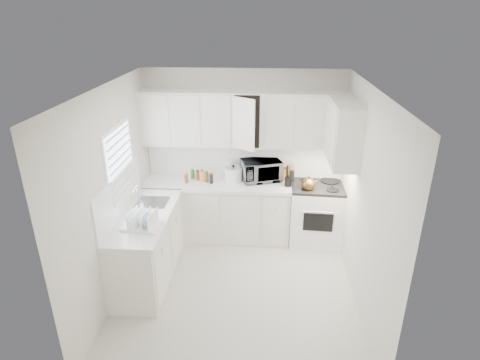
# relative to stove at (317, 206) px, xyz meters

# --- Properties ---
(floor) EXTENTS (3.20, 3.20, 0.00)m
(floor) POSITION_rel_stove_xyz_m (-1.15, -1.26, -0.61)
(floor) COLOR beige
(floor) RESTS_ON ground
(ceiling) EXTENTS (3.20, 3.20, 0.00)m
(ceiling) POSITION_rel_stove_xyz_m (-1.15, -1.26, 1.99)
(ceiling) COLOR white
(ceiling) RESTS_ON ground
(wall_back) EXTENTS (3.00, 0.00, 3.00)m
(wall_back) POSITION_rel_stove_xyz_m (-1.15, 0.34, 0.69)
(wall_back) COLOR silver
(wall_back) RESTS_ON ground
(wall_front) EXTENTS (3.00, 0.00, 3.00)m
(wall_front) POSITION_rel_stove_xyz_m (-1.15, -2.86, 0.69)
(wall_front) COLOR silver
(wall_front) RESTS_ON ground
(wall_left) EXTENTS (0.00, 3.20, 3.20)m
(wall_left) POSITION_rel_stove_xyz_m (-2.65, -1.26, 0.69)
(wall_left) COLOR silver
(wall_left) RESTS_ON ground
(wall_right) EXTENTS (0.00, 3.20, 3.20)m
(wall_right) POSITION_rel_stove_xyz_m (0.35, -1.26, 0.69)
(wall_right) COLOR silver
(wall_right) RESTS_ON ground
(window_blinds) EXTENTS (0.06, 0.96, 1.06)m
(window_blinds) POSITION_rel_stove_xyz_m (-2.63, -0.91, 0.94)
(window_blinds) COLOR white
(window_blinds) RESTS_ON wall_left
(lower_cabinets_back) EXTENTS (2.22, 0.60, 0.90)m
(lower_cabinets_back) POSITION_rel_stove_xyz_m (-1.54, 0.04, -0.16)
(lower_cabinets_back) COLOR silver
(lower_cabinets_back) RESTS_ON floor
(lower_cabinets_left) EXTENTS (0.60, 1.60, 0.90)m
(lower_cabinets_left) POSITION_rel_stove_xyz_m (-2.35, -1.06, -0.16)
(lower_cabinets_left) COLOR silver
(lower_cabinets_left) RESTS_ON floor
(countertop_back) EXTENTS (2.24, 0.64, 0.05)m
(countertop_back) POSITION_rel_stove_xyz_m (-1.54, 0.03, 0.31)
(countertop_back) COLOR silver
(countertop_back) RESTS_ON lower_cabinets_back
(countertop_left) EXTENTS (0.64, 1.62, 0.05)m
(countertop_left) POSITION_rel_stove_xyz_m (-2.34, -1.06, 0.31)
(countertop_left) COLOR silver
(countertop_left) RESTS_ON lower_cabinets_left
(backsplash_back) EXTENTS (2.98, 0.02, 0.55)m
(backsplash_back) POSITION_rel_stove_xyz_m (-1.15, 0.33, 0.61)
(backsplash_back) COLOR white
(backsplash_back) RESTS_ON wall_back
(backsplash_left) EXTENTS (0.02, 1.60, 0.55)m
(backsplash_left) POSITION_rel_stove_xyz_m (-2.64, -1.06, 0.61)
(backsplash_left) COLOR white
(backsplash_left) RESTS_ON wall_left
(upper_cabinets_back) EXTENTS (3.00, 0.33, 0.80)m
(upper_cabinets_back) POSITION_rel_stove_xyz_m (-1.15, 0.18, 0.89)
(upper_cabinets_back) COLOR silver
(upper_cabinets_back) RESTS_ON wall_back
(upper_cabinets_right) EXTENTS (0.33, 0.90, 0.80)m
(upper_cabinets_right) POSITION_rel_stove_xyz_m (0.19, -0.44, 0.89)
(upper_cabinets_right) COLOR silver
(upper_cabinets_right) RESTS_ON wall_right
(sink) EXTENTS (0.42, 0.38, 0.30)m
(sink) POSITION_rel_stove_xyz_m (-2.34, -0.71, 0.46)
(sink) COLOR gray
(sink) RESTS_ON countertop_left
(stove) EXTENTS (0.83, 0.70, 1.22)m
(stove) POSITION_rel_stove_xyz_m (0.00, 0.00, 0.00)
(stove) COLOR white
(stove) RESTS_ON floor
(tea_kettle) EXTENTS (0.26, 0.23, 0.23)m
(tea_kettle) POSITION_rel_stove_xyz_m (-0.18, -0.16, 0.44)
(tea_kettle) COLOR brown
(tea_kettle) RESTS_ON stove
(frying_pan) EXTENTS (0.29, 0.48, 0.04)m
(frying_pan) POSITION_rel_stove_xyz_m (0.18, 0.16, 0.35)
(frying_pan) COLOR black
(frying_pan) RESTS_ON stove
(microwave) EXTENTS (0.65, 0.49, 0.39)m
(microwave) POSITION_rel_stove_xyz_m (-0.87, 0.16, 0.53)
(microwave) COLOR gray
(microwave) RESTS_ON countertop_back
(rice_cooker) EXTENTS (0.29, 0.29, 0.26)m
(rice_cooker) POSITION_rel_stove_xyz_m (-1.29, 0.10, 0.47)
(rice_cooker) COLOR white
(rice_cooker) RESTS_ON countertop_back
(paper_towel) EXTENTS (0.12, 0.12, 0.27)m
(paper_towel) POSITION_rel_stove_xyz_m (-1.36, 0.24, 0.47)
(paper_towel) COLOR white
(paper_towel) RESTS_ON countertop_back
(utensil_crock) EXTENTS (0.13, 0.13, 0.34)m
(utensil_crock) POSITION_rel_stove_xyz_m (-0.47, -0.04, 0.51)
(utensil_crock) COLOR black
(utensil_crock) RESTS_ON countertop_back
(dish_rack) EXTENTS (0.48, 0.39, 0.24)m
(dish_rack) POSITION_rel_stove_xyz_m (-2.27, -1.38, 0.46)
(dish_rack) COLOR white
(dish_rack) RESTS_ON countertop_left
(spice_left_0) EXTENTS (0.06, 0.06, 0.13)m
(spice_left_0) POSITION_rel_stove_xyz_m (-2.00, 0.16, 0.40)
(spice_left_0) COLOR #973C29
(spice_left_0) RESTS_ON countertop_back
(spice_left_1) EXTENTS (0.06, 0.06, 0.13)m
(spice_left_1) POSITION_rel_stove_xyz_m (-1.92, 0.07, 0.40)
(spice_left_1) COLOR #26732A
(spice_left_1) RESTS_ON countertop_back
(spice_left_2) EXTENTS (0.06, 0.06, 0.13)m
(spice_left_2) POSITION_rel_stove_xyz_m (-1.85, 0.16, 0.40)
(spice_left_2) COLOR red
(spice_left_2) RESTS_ON countertop_back
(spice_left_3) EXTENTS (0.06, 0.06, 0.13)m
(spice_left_3) POSITION_rel_stove_xyz_m (-1.77, 0.07, 0.40)
(spice_left_3) COLOR gold
(spice_left_3) RESTS_ON countertop_back
(spice_left_4) EXTENTS (0.06, 0.06, 0.13)m
(spice_left_4) POSITION_rel_stove_xyz_m (-1.70, 0.16, 0.40)
(spice_left_4) COLOR brown
(spice_left_4) RESTS_ON countertop_back
(spice_left_5) EXTENTS (0.06, 0.06, 0.13)m
(spice_left_5) POSITION_rel_stove_xyz_m (-1.62, 0.07, 0.40)
(spice_left_5) COLOR black
(spice_left_5) RESTS_ON countertop_back
(sauce_right_0) EXTENTS (0.06, 0.06, 0.19)m
(sauce_right_0) POSITION_rel_stove_xyz_m (-0.57, 0.20, 0.43)
(sauce_right_0) COLOR red
(sauce_right_0) RESTS_ON countertop_back
(sauce_right_1) EXTENTS (0.06, 0.06, 0.19)m
(sauce_right_1) POSITION_rel_stove_xyz_m (-0.51, 0.14, 0.43)
(sauce_right_1) COLOR gold
(sauce_right_1) RESTS_ON countertop_back
(sauce_right_2) EXTENTS (0.06, 0.06, 0.19)m
(sauce_right_2) POSITION_rel_stove_xyz_m (-0.46, 0.20, 0.43)
(sauce_right_2) COLOR brown
(sauce_right_2) RESTS_ON countertop_back
(sauce_right_3) EXTENTS (0.06, 0.06, 0.19)m
(sauce_right_3) POSITION_rel_stove_xyz_m (-0.40, 0.14, 0.43)
(sauce_right_3) COLOR black
(sauce_right_3) RESTS_ON countertop_back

